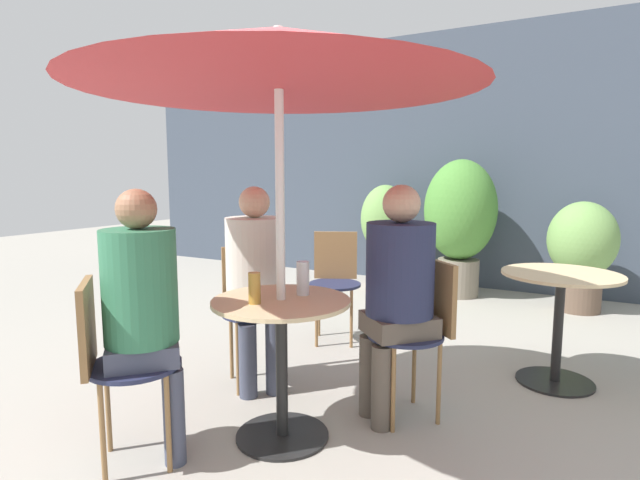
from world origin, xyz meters
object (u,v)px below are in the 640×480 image
at_px(bistro_chair_0, 420,321).
at_px(bistro_chair_1, 252,299).
at_px(potted_plant_0, 385,229).
at_px(potted_plant_1, 460,217).
at_px(seated_person_0, 397,283).
at_px(umbrella, 279,59).
at_px(cafe_table_near, 282,343).
at_px(bistro_chair_3, 335,274).
at_px(beer_glass_1, 254,288).
at_px(bistro_chair_2, 113,353).
at_px(seated_person_1, 256,271).
at_px(cafe_table_far, 559,306).
at_px(potted_plant_2, 582,248).
at_px(seated_person_2, 144,302).
at_px(beer_glass_0, 303,278).

bearing_deg(bistro_chair_0, bistro_chair_1, -135.00).
relative_size(potted_plant_0, potted_plant_1, 0.81).
height_order(seated_person_0, umbrella, umbrella).
height_order(cafe_table_near, bistro_chair_3, bistro_chair_3).
xyz_separation_m(bistro_chair_0, beer_glass_1, (-0.60, -0.70, 0.26)).
relative_size(beer_glass_1, potted_plant_1, 0.10).
height_order(bistro_chair_2, umbrella, umbrella).
xyz_separation_m(bistro_chair_0, seated_person_1, (-1.00, -0.14, 0.21)).
height_order(cafe_table_far, bistro_chair_3, bistro_chair_3).
bearing_deg(seated_person_1, cafe_table_near, -90.00).
relative_size(seated_person_1, potted_plant_2, 1.17).
distance_m(bistro_chair_1, seated_person_2, 1.03).
bearing_deg(seated_person_0, cafe_table_near, -90.00).
bearing_deg(potted_plant_1, seated_person_0, -82.84).
distance_m(cafe_table_near, potted_plant_1, 3.50).
bearing_deg(beer_glass_0, cafe_table_near, -108.27).
height_order(bistro_chair_1, seated_person_1, seated_person_1).
relative_size(bistro_chair_0, seated_person_0, 0.68).
height_order(potted_plant_1, potted_plant_2, potted_plant_1).
bearing_deg(bistro_chair_1, beer_glass_0, -79.74).
distance_m(beer_glass_1, umbrella, 1.08).
height_order(cafe_table_far, beer_glass_0, beer_glass_0).
distance_m(cafe_table_near, bistro_chair_1, 0.78).
bearing_deg(beer_glass_1, potted_plant_0, 102.00).
xyz_separation_m(bistro_chair_1, bistro_chair_2, (0.04, -1.10, 0.00)).
height_order(bistro_chair_0, beer_glass_1, beer_glass_1).
bearing_deg(umbrella, bistro_chair_3, 107.39).
relative_size(beer_glass_1, umbrella, 0.07).
bearing_deg(bistro_chair_2, cafe_table_far, -87.83).
relative_size(seated_person_0, potted_plant_0, 1.06).
xyz_separation_m(cafe_table_near, bistro_chair_0, (0.53, 0.57, 0.04)).
bearing_deg(bistro_chair_3, beer_glass_0, -94.36).
bearing_deg(potted_plant_0, potted_plant_2, -4.45).
distance_m(cafe_table_far, beer_glass_0, 1.73).
bearing_deg(cafe_table_far, potted_plant_1, 118.48).
relative_size(cafe_table_far, beer_glass_0, 4.17).
xyz_separation_m(cafe_table_far, seated_person_0, (-0.74, -0.95, 0.25)).
distance_m(cafe_table_far, seated_person_1, 1.93).
xyz_separation_m(seated_person_2, potted_plant_0, (-0.42, 4.04, -0.07)).
distance_m(cafe_table_near, bistro_chair_0, 0.78).
bearing_deg(potted_plant_1, beer_glass_0, -90.17).
bearing_deg(umbrella, potted_plant_1, 89.09).
distance_m(bistro_chair_0, beer_glass_1, 0.96).
bearing_deg(cafe_table_far, seated_person_0, -128.13).
xyz_separation_m(cafe_table_far, bistro_chair_1, (-1.75, -0.88, 0.03)).
height_order(beer_glass_0, potted_plant_2, potted_plant_2).
bearing_deg(umbrella, bistro_chair_1, 137.13).
bearing_deg(cafe_table_far, cafe_table_near, -129.77).
distance_m(bistro_chair_0, beer_glass_0, 0.71).
xyz_separation_m(seated_person_0, seated_person_1, (-0.90, -0.03, -0.01)).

